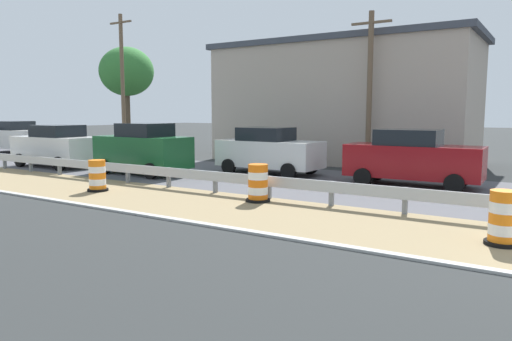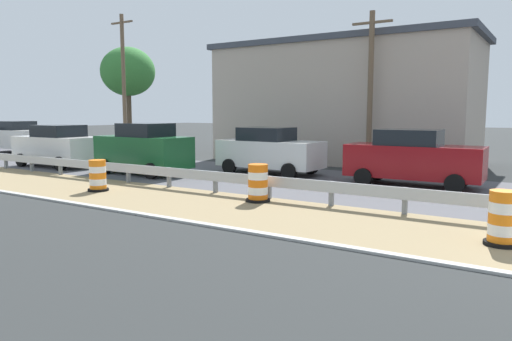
# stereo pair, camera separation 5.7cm
# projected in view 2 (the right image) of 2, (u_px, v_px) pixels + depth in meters

# --- Properties ---
(traffic_barrel_nearest) EXTENTS (0.66, 0.66, 1.10)m
(traffic_barrel_nearest) POSITION_uv_depth(u_px,v_px,m) (502.00, 221.00, 9.41)
(traffic_barrel_nearest) COLOR orange
(traffic_barrel_nearest) RESTS_ON ground
(traffic_barrel_close) EXTENTS (0.73, 0.73, 1.11)m
(traffic_barrel_close) POSITION_uv_depth(u_px,v_px,m) (258.00, 185.00, 14.05)
(traffic_barrel_close) COLOR orange
(traffic_barrel_close) RESTS_ON ground
(traffic_barrel_mid) EXTENTS (0.69, 0.69, 1.05)m
(traffic_barrel_mid) POSITION_uv_depth(u_px,v_px,m) (98.00, 177.00, 15.94)
(traffic_barrel_mid) COLOR orange
(traffic_barrel_mid) RESTS_ON ground
(car_lead_far_lane) EXTENTS (2.11, 4.28, 2.17)m
(car_lead_far_lane) POSITION_uv_depth(u_px,v_px,m) (144.00, 149.00, 20.21)
(car_lead_far_lane) COLOR #195128
(car_lead_far_lane) RESTS_ON ground
(car_mid_far_lane) EXTENTS (2.21, 4.56, 2.05)m
(car_mid_far_lane) POSITION_uv_depth(u_px,v_px,m) (18.00, 137.00, 30.89)
(car_mid_far_lane) COLOR silver
(car_mid_far_lane) RESTS_ON ground
(car_distant_a) EXTENTS (2.05, 4.70, 2.03)m
(car_distant_a) POSITION_uv_depth(u_px,v_px,m) (413.00, 158.00, 16.92)
(car_distant_a) COLOR maroon
(car_distant_a) RESTS_ON ground
(car_distant_b) EXTENTS (2.18, 4.54, 2.02)m
(car_distant_b) POSITION_uv_depth(u_px,v_px,m) (57.00, 146.00, 22.96)
(car_distant_b) COLOR silver
(car_distant_b) RESTS_ON ground
(car_distant_c) EXTENTS (2.17, 4.56, 1.99)m
(car_distant_c) POSITION_uv_depth(u_px,v_px,m) (269.00, 151.00, 20.28)
(car_distant_c) COLOR silver
(car_distant_c) RESTS_ON ground
(roadside_shop_near) EXTENTS (6.32, 13.71, 6.35)m
(roadside_shop_near) POSITION_uv_depth(u_px,v_px,m) (344.00, 102.00, 25.50)
(roadside_shop_near) COLOR #AD9E8E
(roadside_shop_near) RESTS_ON ground
(utility_pole_near) EXTENTS (0.24, 1.80, 7.02)m
(utility_pole_near) POSITION_uv_depth(u_px,v_px,m) (370.00, 89.00, 21.06)
(utility_pole_near) COLOR brown
(utility_pole_near) RESTS_ON ground
(utility_pole_mid) EXTENTS (0.24, 1.80, 8.62)m
(utility_pole_mid) POSITION_uv_depth(u_px,v_px,m) (124.00, 83.00, 29.68)
(utility_pole_mid) COLOR brown
(utility_pole_mid) RESTS_ON ground
(tree_roadside) EXTENTS (4.01, 4.01, 7.44)m
(tree_roadside) POSITION_uv_depth(u_px,v_px,m) (128.00, 72.00, 35.41)
(tree_roadside) COLOR #4C3D2D
(tree_roadside) RESTS_ON ground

